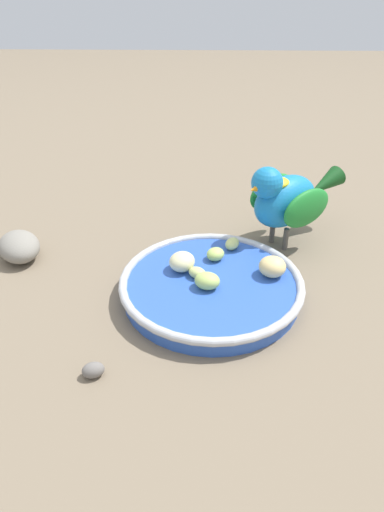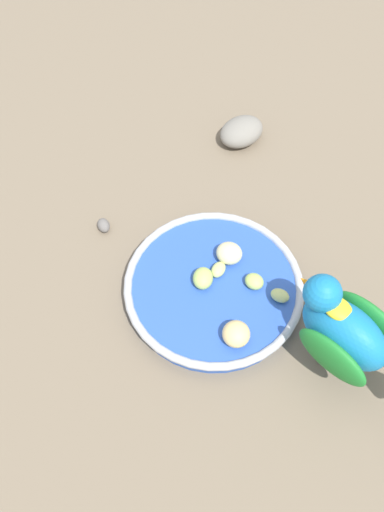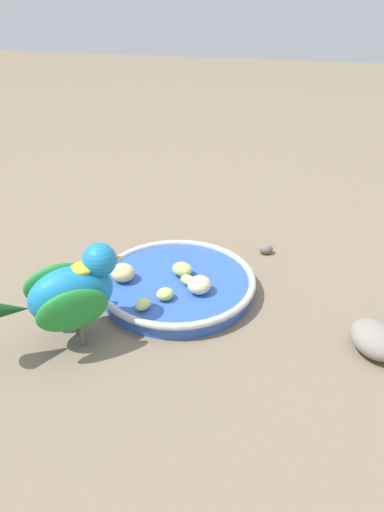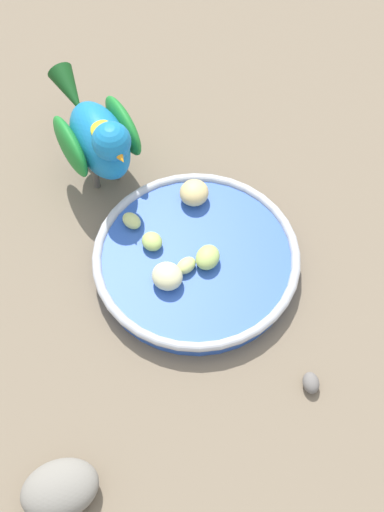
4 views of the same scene
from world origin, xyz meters
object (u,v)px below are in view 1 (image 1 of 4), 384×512
at_px(apple_piece_1, 207,281).
at_px(pebble_0, 93,370).
at_px(apple_piece_2, 232,244).
at_px(apple_piece_3, 272,267).
at_px(apple_piece_0, 182,262).
at_px(feeding_bowl, 211,286).
at_px(apple_piece_4, 218,254).
at_px(parrot, 287,198).
at_px(apple_piece_5, 197,272).
at_px(rock_large, 19,247).

relative_size(apple_piece_1, pebble_0, 1.35).
xyz_separation_m(apple_piece_2, apple_piece_3, (0.07, 0.05, 0.01)).
xyz_separation_m(apple_piece_0, apple_piece_1, (0.04, 0.03, -0.00)).
bearing_deg(apple_piece_2, apple_piece_0, -51.17).
relative_size(feeding_bowl, pebble_0, 10.00).
bearing_deg(apple_piece_4, parrot, 129.38).
height_order(parrot, pebble_0, parrot).
relative_size(feeding_bowl, apple_piece_5, 9.53).
bearing_deg(pebble_0, apple_piece_4, 145.64).
distance_m(apple_piece_2, pebble_0, 0.28).
height_order(apple_piece_4, parrot, parrot).
distance_m(rock_large, pebble_0, 0.28).
relative_size(apple_piece_0, apple_piece_2, 1.44).
bearing_deg(rock_large, pebble_0, 34.04).
bearing_deg(apple_piece_4, rock_large, -96.36).
bearing_deg(apple_piece_4, apple_piece_0, -61.04).
bearing_deg(pebble_0, rock_large, -145.96).
relative_size(apple_piece_2, rock_large, 0.32).
distance_m(parrot, pebble_0, 0.38).
bearing_deg(apple_piece_4, apple_piece_2, 143.81).
distance_m(apple_piece_5, pebble_0, 0.19).
bearing_deg(apple_piece_0, rock_large, -103.68).
bearing_deg(apple_piece_0, parrot, 126.34).
relative_size(apple_piece_0, parrot, 0.21).
xyz_separation_m(feeding_bowl, apple_piece_5, (-0.01, -0.02, 0.01)).
bearing_deg(apple_piece_2, feeding_bowl, -20.31).
bearing_deg(rock_large, apple_piece_3, 79.20).
bearing_deg(apple_piece_1, pebble_0, -42.66).
bearing_deg(apple_piece_1, parrot, 142.15).
xyz_separation_m(apple_piece_1, apple_piece_2, (-0.10, 0.04, -0.00)).
relative_size(apple_piece_5, parrot, 0.15).
relative_size(apple_piece_1, rock_large, 0.42).
bearing_deg(apple_piece_2, parrot, 124.09).
relative_size(feeding_bowl, apple_piece_4, 9.33).
bearing_deg(feeding_bowl, apple_piece_0, -123.77).
relative_size(apple_piece_0, apple_piece_1, 1.10).
bearing_deg(apple_piece_2, apple_piece_1, -20.55).
bearing_deg(feeding_bowl, pebble_0, -41.07).
distance_m(apple_piece_1, apple_piece_5, 0.03).
relative_size(apple_piece_4, pebble_0, 1.07).
distance_m(feeding_bowl, apple_piece_3, 0.08).
distance_m(apple_piece_4, apple_piece_5, 0.05).
bearing_deg(apple_piece_0, apple_piece_4, 118.96).
bearing_deg(apple_piece_3, pebble_0, -51.95).
height_order(feeding_bowl, apple_piece_4, apple_piece_4).
bearing_deg(apple_piece_4, pebble_0, -34.36).
height_order(feeding_bowl, pebble_0, feeding_bowl).
height_order(apple_piece_3, rock_large, apple_piece_3).
bearing_deg(apple_piece_2, apple_piece_4, -36.19).
distance_m(apple_piece_0, apple_piece_5, 0.03).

